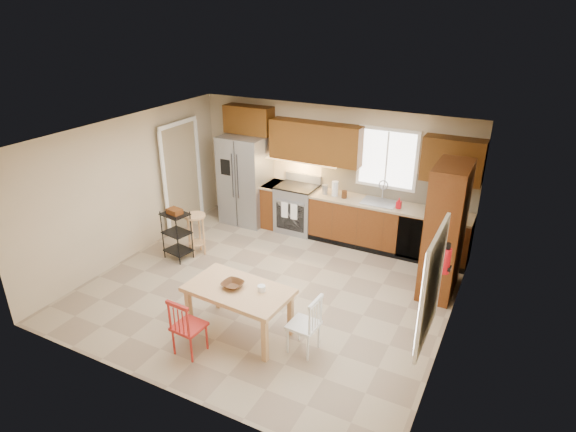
# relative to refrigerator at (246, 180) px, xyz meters

# --- Properties ---
(floor) EXTENTS (5.50, 5.50, 0.00)m
(floor) POSITION_rel_refrigerator_xyz_m (1.70, -2.12, -0.91)
(floor) COLOR tan
(floor) RESTS_ON ground
(ceiling) EXTENTS (5.50, 5.00, 0.02)m
(ceiling) POSITION_rel_refrigerator_xyz_m (1.70, -2.12, 1.59)
(ceiling) COLOR silver
(ceiling) RESTS_ON ground
(wall_back) EXTENTS (5.50, 0.02, 2.50)m
(wall_back) POSITION_rel_refrigerator_xyz_m (1.70, 0.38, 0.34)
(wall_back) COLOR #CCB793
(wall_back) RESTS_ON ground
(wall_front) EXTENTS (5.50, 0.02, 2.50)m
(wall_front) POSITION_rel_refrigerator_xyz_m (1.70, -4.62, 0.34)
(wall_front) COLOR #CCB793
(wall_front) RESTS_ON ground
(wall_left) EXTENTS (0.02, 5.00, 2.50)m
(wall_left) POSITION_rel_refrigerator_xyz_m (-1.05, -2.12, 0.34)
(wall_left) COLOR #CCB793
(wall_left) RESTS_ON ground
(wall_right) EXTENTS (0.02, 5.00, 2.50)m
(wall_right) POSITION_rel_refrigerator_xyz_m (4.45, -2.12, 0.34)
(wall_right) COLOR #CCB793
(wall_right) RESTS_ON ground
(refrigerator) EXTENTS (0.92, 0.75, 1.82)m
(refrigerator) POSITION_rel_refrigerator_xyz_m (0.00, 0.00, 0.00)
(refrigerator) COLOR gray
(refrigerator) RESTS_ON floor
(range_stove) EXTENTS (0.76, 0.63, 0.92)m
(range_stove) POSITION_rel_refrigerator_xyz_m (1.15, 0.06, -0.45)
(range_stove) COLOR gray
(range_stove) RESTS_ON floor
(base_cabinet_narrow) EXTENTS (0.30, 0.60, 0.90)m
(base_cabinet_narrow) POSITION_rel_refrigerator_xyz_m (0.60, 0.08, -0.46)
(base_cabinet_narrow) COLOR #5E3311
(base_cabinet_narrow) RESTS_ON floor
(base_cabinet_run) EXTENTS (2.92, 0.60, 0.90)m
(base_cabinet_run) POSITION_rel_refrigerator_xyz_m (2.99, 0.08, -0.46)
(base_cabinet_run) COLOR #5E3311
(base_cabinet_run) RESTS_ON floor
(dishwasher) EXTENTS (0.60, 0.02, 0.78)m
(dishwasher) POSITION_rel_refrigerator_xyz_m (3.55, -0.22, -0.46)
(dishwasher) COLOR black
(dishwasher) RESTS_ON floor
(backsplash) EXTENTS (2.92, 0.03, 0.55)m
(backsplash) POSITION_rel_refrigerator_xyz_m (2.99, 0.36, 0.27)
(backsplash) COLOR beige
(backsplash) RESTS_ON wall_back
(upper_over_fridge) EXTENTS (1.00, 0.35, 0.55)m
(upper_over_fridge) POSITION_rel_refrigerator_xyz_m (0.00, 0.20, 1.19)
(upper_over_fridge) COLOR #603610
(upper_over_fridge) RESTS_ON wall_back
(upper_left_block) EXTENTS (1.80, 0.35, 0.75)m
(upper_left_block) POSITION_rel_refrigerator_xyz_m (1.45, 0.20, 0.92)
(upper_left_block) COLOR #603610
(upper_left_block) RESTS_ON wall_back
(upper_right_block) EXTENTS (1.00, 0.35, 0.75)m
(upper_right_block) POSITION_rel_refrigerator_xyz_m (3.95, 0.20, 0.92)
(upper_right_block) COLOR #603610
(upper_right_block) RESTS_ON wall_back
(window_back) EXTENTS (1.12, 0.04, 1.12)m
(window_back) POSITION_rel_refrigerator_xyz_m (2.80, 0.35, 0.74)
(window_back) COLOR white
(window_back) RESTS_ON wall_back
(sink) EXTENTS (0.62, 0.46, 0.16)m
(sink) POSITION_rel_refrigerator_xyz_m (2.80, 0.08, -0.05)
(sink) COLOR gray
(sink) RESTS_ON base_cabinet_run
(undercab_glow) EXTENTS (1.60, 0.30, 0.01)m
(undercab_glow) POSITION_rel_refrigerator_xyz_m (1.15, 0.17, 0.52)
(undercab_glow) COLOR #FFBF66
(undercab_glow) RESTS_ON wall_back
(soap_bottle) EXTENTS (0.09, 0.09, 0.19)m
(soap_bottle) POSITION_rel_refrigerator_xyz_m (3.18, -0.02, 0.09)
(soap_bottle) COLOR red
(soap_bottle) RESTS_ON base_cabinet_run
(paper_towel) EXTENTS (0.12, 0.12, 0.28)m
(paper_towel) POSITION_rel_refrigerator_xyz_m (1.95, 0.03, 0.13)
(paper_towel) COLOR white
(paper_towel) RESTS_ON base_cabinet_run
(canister_steel) EXTENTS (0.11, 0.11, 0.18)m
(canister_steel) POSITION_rel_refrigerator_xyz_m (1.75, 0.03, 0.08)
(canister_steel) COLOR gray
(canister_steel) RESTS_ON base_cabinet_run
(canister_wood) EXTENTS (0.10, 0.10, 0.14)m
(canister_wood) POSITION_rel_refrigerator_xyz_m (2.15, -0.00, 0.06)
(canister_wood) COLOR #4B2E14
(canister_wood) RESTS_ON base_cabinet_run
(pantry) EXTENTS (0.50, 0.95, 2.10)m
(pantry) POSITION_rel_refrigerator_xyz_m (4.13, -0.93, 0.14)
(pantry) COLOR #5E3311
(pantry) RESTS_ON floor
(fire_extinguisher) EXTENTS (0.12, 0.12, 0.36)m
(fire_extinguisher) POSITION_rel_refrigerator_xyz_m (4.33, -1.98, 0.19)
(fire_extinguisher) COLOR red
(fire_extinguisher) RESTS_ON wall_right
(window_right) EXTENTS (0.04, 1.02, 1.32)m
(window_right) POSITION_rel_refrigerator_xyz_m (4.38, -3.27, 0.54)
(window_right) COLOR white
(window_right) RESTS_ON wall_right
(doorway) EXTENTS (0.04, 0.95, 2.10)m
(doorway) POSITION_rel_refrigerator_xyz_m (-0.97, -0.82, 0.14)
(doorway) COLOR #8C7A59
(doorway) RESTS_ON wall_left
(dining_table) EXTENTS (1.46, 0.89, 0.69)m
(dining_table) POSITION_rel_refrigerator_xyz_m (1.91, -3.27, -0.57)
(dining_table) COLOR tan
(dining_table) RESTS_ON floor
(chair_red) EXTENTS (0.41, 0.41, 0.83)m
(chair_red) POSITION_rel_refrigerator_xyz_m (1.56, -3.92, -0.49)
(chair_red) COLOR #AA201A
(chair_red) RESTS_ON floor
(chair_white) EXTENTS (0.41, 0.41, 0.83)m
(chair_white) POSITION_rel_refrigerator_xyz_m (2.86, -3.22, -0.49)
(chair_white) COLOR white
(chair_white) RESTS_ON floor
(table_bowl) EXTENTS (0.30, 0.30, 0.07)m
(table_bowl) POSITION_rel_refrigerator_xyz_m (1.82, -3.27, -0.21)
(table_bowl) COLOR #4B2E14
(table_bowl) RESTS_ON dining_table
(table_jar) EXTENTS (0.10, 0.10, 0.11)m
(table_jar) POSITION_rel_refrigerator_xyz_m (2.22, -3.18, -0.19)
(table_jar) COLOR white
(table_jar) RESTS_ON dining_table
(bar_stool) EXTENTS (0.50, 0.50, 0.77)m
(bar_stool) POSITION_rel_refrigerator_xyz_m (-0.02, -1.68, -0.52)
(bar_stool) COLOR tan
(bar_stool) RESTS_ON floor
(utility_cart) EXTENTS (0.51, 0.43, 0.91)m
(utility_cart) POSITION_rel_refrigerator_xyz_m (-0.22, -1.96, -0.46)
(utility_cart) COLOR black
(utility_cart) RESTS_ON floor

